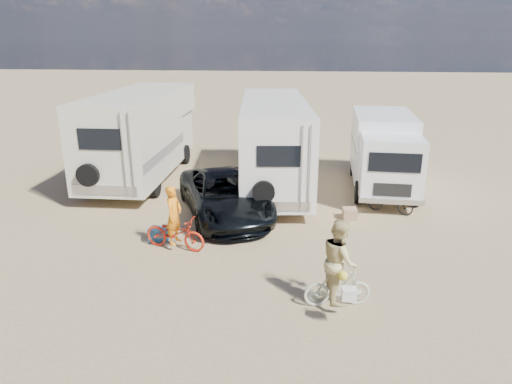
# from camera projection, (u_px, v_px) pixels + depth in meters

# --- Properties ---
(ground) EXTENTS (140.00, 140.00, 0.00)m
(ground) POSITION_uv_depth(u_px,v_px,m) (248.00, 270.00, 11.63)
(ground) COLOR tan
(ground) RESTS_ON ground
(rv_main) EXTENTS (3.09, 8.27, 3.34)m
(rv_main) POSITION_uv_depth(u_px,v_px,m) (274.00, 145.00, 17.56)
(rv_main) COLOR white
(rv_main) RESTS_ON ground
(rv_left) EXTENTS (2.62, 7.88, 3.50)m
(rv_left) POSITION_uv_depth(u_px,v_px,m) (142.00, 136.00, 18.71)
(rv_left) COLOR white
(rv_left) RESTS_ON ground
(box_truck) EXTENTS (2.49, 5.82, 2.79)m
(box_truck) POSITION_uv_depth(u_px,v_px,m) (384.00, 154.00, 17.33)
(box_truck) COLOR white
(box_truck) RESTS_ON ground
(dark_suv) EXTENTS (4.10, 5.61, 1.42)m
(dark_suv) POSITION_uv_depth(u_px,v_px,m) (225.00, 195.00, 14.97)
(dark_suv) COLOR black
(dark_suv) RESTS_ON ground
(bike_man) EXTENTS (1.86, 1.01, 0.93)m
(bike_man) POSITION_uv_depth(u_px,v_px,m) (175.00, 233.00, 12.66)
(bike_man) COLOR red
(bike_man) RESTS_ON ground
(bike_woman) EXTENTS (1.52, 0.66, 0.88)m
(bike_woman) POSITION_uv_depth(u_px,v_px,m) (338.00, 288.00, 9.96)
(bike_woman) COLOR beige
(bike_woman) RESTS_ON ground
(rider_man) EXTENTS (0.52, 0.68, 1.64)m
(rider_man) POSITION_uv_depth(u_px,v_px,m) (174.00, 221.00, 12.55)
(rider_man) COLOR orange
(rider_man) RESTS_ON ground
(rider_woman) EXTENTS (0.84, 1.00, 1.84)m
(rider_woman) POSITION_uv_depth(u_px,v_px,m) (339.00, 268.00, 9.80)
(rider_woman) COLOR #CFBC7B
(rider_woman) RESTS_ON ground
(bike_parked) EXTENTS (1.60, 1.11, 0.80)m
(bike_parked) POSITION_uv_depth(u_px,v_px,m) (390.00, 201.00, 15.28)
(bike_parked) COLOR black
(bike_parked) RESTS_ON ground
(cooler) EXTENTS (0.57, 0.46, 0.40)m
(cooler) POSITION_uv_depth(u_px,v_px,m) (158.00, 235.00, 13.21)
(cooler) COLOR #236990
(cooler) RESTS_ON ground
(crate) EXTENTS (0.47, 0.47, 0.35)m
(crate) POSITION_uv_depth(u_px,v_px,m) (350.00, 214.00, 14.85)
(crate) COLOR #9C7859
(crate) RESTS_ON ground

